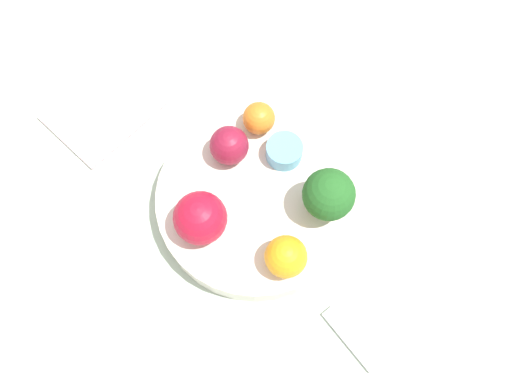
# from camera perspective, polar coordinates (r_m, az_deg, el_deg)

# --- Properties ---
(ground_plane) EXTENTS (6.00, 6.00, 0.00)m
(ground_plane) POSITION_cam_1_polar(r_m,az_deg,el_deg) (0.68, -0.00, -2.14)
(ground_plane) COLOR gray
(table_surface) EXTENTS (1.20, 1.20, 0.02)m
(table_surface) POSITION_cam_1_polar(r_m,az_deg,el_deg) (0.67, -0.00, -1.86)
(table_surface) COLOR #B2C6B2
(table_surface) RESTS_ON ground_plane
(bowl) EXTENTS (0.25, 0.25, 0.04)m
(bowl) POSITION_cam_1_polar(r_m,az_deg,el_deg) (0.64, -0.00, -0.97)
(bowl) COLOR silver
(bowl) RESTS_ON table_surface
(broccoli) EXTENTS (0.06, 0.06, 0.07)m
(broccoli) POSITION_cam_1_polar(r_m,az_deg,el_deg) (0.59, 8.30, -0.33)
(broccoli) COLOR #99C17A
(broccoli) RESTS_ON bowl
(apple_red) EXTENTS (0.05, 0.05, 0.05)m
(apple_red) POSITION_cam_1_polar(r_m,az_deg,el_deg) (0.63, -3.09, 5.33)
(apple_red) COLOR maroon
(apple_red) RESTS_ON bowl
(apple_green) EXTENTS (0.06, 0.06, 0.06)m
(apple_green) POSITION_cam_1_polar(r_m,az_deg,el_deg) (0.58, -6.39, -2.97)
(apple_green) COLOR #B7142D
(apple_green) RESTS_ON bowl
(orange_front) EXTENTS (0.04, 0.04, 0.04)m
(orange_front) POSITION_cam_1_polar(r_m,az_deg,el_deg) (0.65, 0.33, 8.43)
(orange_front) COLOR orange
(orange_front) RESTS_ON bowl
(orange_back) EXTENTS (0.05, 0.05, 0.05)m
(orange_back) POSITION_cam_1_polar(r_m,az_deg,el_deg) (0.58, 3.43, -7.39)
(orange_back) COLOR orange
(orange_back) RESTS_ON bowl
(small_cup) EXTENTS (0.05, 0.05, 0.02)m
(small_cup) POSITION_cam_1_polar(r_m,az_deg,el_deg) (0.64, 3.25, 4.68)
(small_cup) COLOR #66B2DB
(small_cup) RESTS_ON bowl
(napkin) EXTENTS (0.17, 0.18, 0.01)m
(napkin) POSITION_cam_1_polar(r_m,az_deg,el_deg) (0.75, -17.09, 8.91)
(napkin) COLOR beige
(napkin) RESTS_ON table_surface
(spoon) EXTENTS (0.09, 0.04, 0.01)m
(spoon) POSITION_cam_1_polar(r_m,az_deg,el_deg) (0.63, 10.67, -16.16)
(spoon) COLOR silver
(spoon) RESTS_ON table_surface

